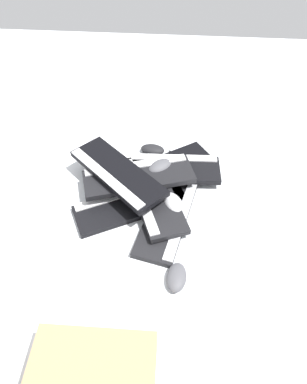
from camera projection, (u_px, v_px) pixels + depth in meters
ground_plane at (165, 204)px, 1.37m from camera, size 3.20×3.20×0.00m
keyboard_0 at (130, 205)px, 1.35m from camera, size 0.46×0.33×0.03m
keyboard_1 at (169, 214)px, 1.32m from camera, size 0.24×0.46×0.03m
keyboard_2 at (165, 169)px, 1.49m from camera, size 0.45×0.37×0.03m
keyboard_3 at (153, 193)px, 1.35m from camera, size 0.30×0.46×0.03m
keyboard_4 at (139, 176)px, 1.37m from camera, size 0.46×0.28×0.03m
keyboard_5 at (117, 173)px, 1.35m from camera, size 0.42×0.41×0.03m
keyboard_6 at (168, 168)px, 1.45m from camera, size 0.45×0.17×0.03m
mouse_0 at (173, 203)px, 1.31m from camera, size 0.11×0.13×0.04m
mouse_1 at (153, 150)px, 1.57m from camera, size 0.12×0.08×0.04m
mouse_2 at (176, 277)px, 1.13m from camera, size 0.08×0.12×0.04m
mouse_3 at (160, 166)px, 1.41m from camera, size 0.13×0.12×0.04m
cable_0 at (163, 186)px, 1.43m from camera, size 0.11×0.47×0.01m
cardboard_box at (96, 371)px, 0.88m from camera, size 0.31×0.17×0.16m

